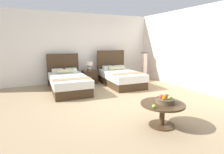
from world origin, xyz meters
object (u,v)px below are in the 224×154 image
(nightstand, at_px, (89,77))
(fruit_bowl, at_px, (165,100))
(coffee_table, at_px, (162,109))
(bed_near_corner, at_px, (120,77))
(vase, at_px, (86,70))
(loose_apple, at_px, (154,106))
(table_lamp, at_px, (89,65))
(floor_lamp_corner, at_px, (144,66))
(bed_near_window, at_px, (68,82))

(nightstand, height_order, fruit_bowl, fruit_bowl)
(coffee_table, bearing_deg, bed_near_corner, 75.72)
(nightstand, bearing_deg, vase, -166.56)
(coffee_table, bearing_deg, loose_apple, -155.57)
(table_lamp, height_order, coffee_table, table_lamp)
(bed_near_corner, distance_m, coffee_table, 3.65)
(fruit_bowl, distance_m, floor_lamp_corner, 4.70)
(floor_lamp_corner, bearing_deg, nightstand, 174.13)
(bed_near_corner, distance_m, loose_apple, 3.89)
(bed_near_corner, xyz_separation_m, floor_lamp_corner, (1.47, 0.53, 0.28))
(bed_near_corner, height_order, coffee_table, bed_near_corner)
(bed_near_corner, distance_m, fruit_bowl, 3.66)
(bed_near_window, relative_size, floor_lamp_corner, 1.90)
(coffee_table, distance_m, loose_apple, 0.39)
(coffee_table, relative_size, fruit_bowl, 2.30)
(bed_near_corner, xyz_separation_m, vase, (-1.15, 0.74, 0.26))
(vase, height_order, coffee_table, vase)
(floor_lamp_corner, bearing_deg, table_lamp, 173.67)
(fruit_bowl, height_order, loose_apple, fruit_bowl)
(coffee_table, bearing_deg, nightstand, 91.11)
(vase, relative_size, loose_apple, 1.94)
(coffee_table, bearing_deg, fruit_bowl, -20.09)
(bed_near_window, height_order, floor_lamp_corner, bed_near_window)
(nightstand, xyz_separation_m, loose_apple, (-0.24, -4.47, 0.25))
(table_lamp, height_order, loose_apple, table_lamp)
(loose_apple, bearing_deg, fruit_bowl, 19.72)
(vase, bearing_deg, table_lamp, 19.74)
(bed_near_corner, bearing_deg, coffee_table, -104.28)
(loose_apple, distance_m, floor_lamp_corner, 5.00)
(vase, xyz_separation_m, loose_apple, (-0.07, -4.43, -0.07))
(vase, height_order, floor_lamp_corner, floor_lamp_corner)
(coffee_table, relative_size, loose_apple, 12.52)
(bed_near_corner, xyz_separation_m, fruit_bowl, (-0.86, -3.55, 0.22))
(fruit_bowl, relative_size, loose_apple, 5.45)
(bed_near_window, xyz_separation_m, nightstand, (1.03, 0.79, -0.05))
(nightstand, bearing_deg, bed_near_corner, -38.55)
(bed_near_corner, relative_size, nightstand, 3.80)
(floor_lamp_corner, bearing_deg, fruit_bowl, -119.64)
(fruit_bowl, bearing_deg, nightstand, 91.67)
(nightstand, bearing_deg, coffee_table, -88.89)
(bed_near_corner, xyz_separation_m, table_lamp, (-0.98, 0.80, 0.43))
(bed_near_corner, relative_size, table_lamp, 5.82)
(loose_apple, xyz_separation_m, floor_lamp_corner, (2.69, 4.22, 0.09))
(nightstand, height_order, coffee_table, nightstand)
(bed_near_window, distance_m, loose_apple, 3.77)
(bed_near_corner, bearing_deg, vase, 147.12)
(bed_near_window, xyz_separation_m, coffee_table, (1.11, -3.53, 0.05))
(coffee_table, height_order, fruit_bowl, fruit_bowl)
(bed_near_corner, relative_size, vase, 15.91)
(bed_near_window, distance_m, nightstand, 1.29)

